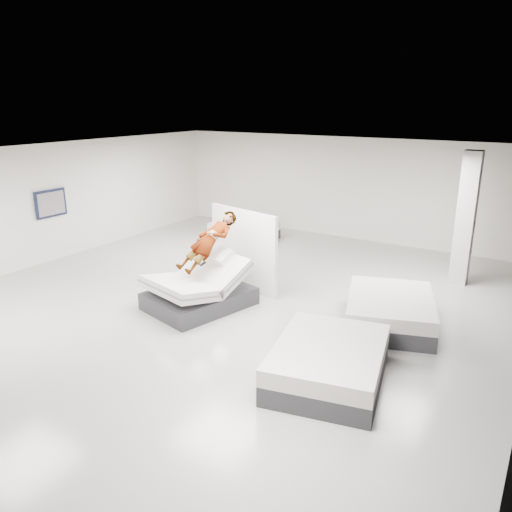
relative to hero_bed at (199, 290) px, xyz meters
The scene contains 10 objects.
room 1.30m from the hero_bed, ahead, with size 14.00×14.04×3.20m.
hero_bed is the anchor object (origin of this frame).
person 0.91m from the hero_bed, 75.77° to the left, with size 0.62×0.41×1.70m, color slate.
remote 0.69m from the hero_bed, 24.55° to the right, with size 0.05×0.14×0.03m, color black.
divider_panel 1.58m from the hero_bed, 82.85° to the left, with size 2.09×0.09×1.90m, color white.
flat_bed_right_far 3.99m from the hero_bed, 18.79° to the left, with size 2.21×2.56×0.60m.
flat_bed_right_near 3.80m from the hero_bed, 19.32° to the right, with size 2.08×2.50×0.61m.
flat_bed_left_far 5.65m from the hero_bed, 113.25° to the left, with size 1.95×1.50×0.52m.
column 6.49m from the hero_bed, 45.49° to the left, with size 0.40×0.40×3.20m, color silver.
wall_poster 5.63m from the hero_bed, behind, with size 0.06×0.95×0.75m.
Camera 1 is at (5.85, -7.89, 4.30)m, focal length 35.00 mm.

